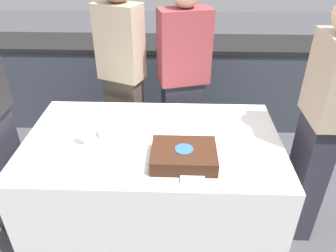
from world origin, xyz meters
name	(u,v)px	position (x,y,z in m)	size (l,w,h in m)	color
ground_plane	(155,220)	(0.00, 0.00, 0.00)	(14.00, 14.00, 0.00)	#424247
back_counter	(164,82)	(0.00, 1.57, 0.46)	(4.40, 0.58, 0.92)	#333842
dining_table	(154,183)	(0.00, 0.00, 0.38)	(1.67, 0.99, 0.77)	white
cake	(184,156)	(0.20, -0.24, 0.81)	(0.42, 0.33, 0.10)	#B7B2AD
plate_stack	(113,130)	(-0.26, 0.04, 0.80)	(0.19, 0.19, 0.07)	white
wine_glass	(83,131)	(-0.42, -0.09, 0.88)	(0.06, 0.06, 0.17)	white
side_plate_near_cake	(188,131)	(0.23, 0.09, 0.77)	(0.21, 0.21, 0.00)	white
utensil_pile	(192,176)	(0.25, -0.37, 0.78)	(0.13, 0.12, 0.02)	white
person_cutting_cake	(183,82)	(0.20, 0.71, 0.85)	(0.44, 0.30, 1.64)	#282833
person_seated_right	(320,129)	(1.06, 0.00, 0.87)	(0.20, 0.36, 1.67)	#282833
person_standing_back	(122,75)	(-0.30, 0.71, 0.90)	(0.40, 0.32, 1.70)	#4C4238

